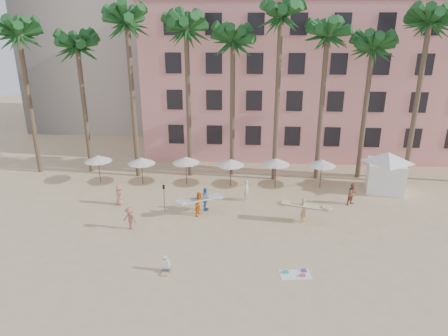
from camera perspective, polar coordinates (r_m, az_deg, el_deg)
name	(u,v)px	position (r m, az deg, el deg)	size (l,w,h in m)	color
ground	(236,263)	(24.94, 1.76, -13.45)	(120.00, 120.00, 0.00)	#D1B789
pink_hotel	(307,78)	(47.66, 11.72, 12.45)	(35.00, 14.00, 16.00)	pink
palm_row	(250,34)	(35.91, 3.78, 18.55)	(44.40, 5.40, 16.30)	brown
umbrella_row	(208,161)	(35.43, -2.29, 1.04)	(22.50, 2.70, 2.73)	#332B23
cabana	(387,168)	(37.11, 22.21, -0.02)	(5.33, 5.33, 3.50)	white
beach_towel	(296,274)	(24.32, 10.23, -14.65)	(1.91, 1.22, 0.14)	white
carrier_yellow	(304,209)	(29.77, 11.33, -5.74)	(3.37, 1.11, 1.88)	tan
carrier_white	(200,203)	(30.32, -3.48, -5.01)	(3.00, 1.84, 1.87)	orange
beachgoers	(214,201)	(30.92, -1.37, -4.68)	(19.74, 6.42, 1.88)	beige
paddle	(164,195)	(31.01, -8.56, -3.78)	(0.18, 0.04, 2.23)	black
seated_man	(166,267)	(24.26, -8.33, -13.78)	(0.42, 0.74, 0.96)	#3F3F4C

